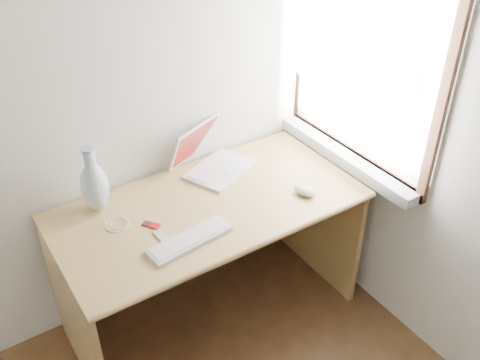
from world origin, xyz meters
TOP-DOWN VIEW (x-y plane):
  - window at (1.72, 1.30)m, footprint 0.11×0.99m
  - desk at (0.93, 1.46)m, footprint 1.42×0.71m
  - laptop at (1.12, 1.62)m, footprint 0.40×0.39m
  - external_keyboard at (0.73, 1.18)m, footprint 0.39×0.16m
  - mouse at (1.35, 1.18)m, footprint 0.10×0.13m
  - ipod at (0.64, 1.37)m, footprint 0.08×0.09m
  - cable_coil at (0.52, 1.45)m, footprint 0.13×0.13m
  - remote at (0.65, 1.27)m, footprint 0.04×0.09m
  - vase at (0.50, 1.61)m, footprint 0.12×0.12m

SIDE VIEW (x-z plane):
  - desk at x=0.93m, z-range 0.16..0.91m
  - cable_coil at x=0.52m, z-range 0.75..0.76m
  - remote at x=0.65m, z-range 0.75..0.76m
  - ipod at x=0.64m, z-range 0.75..0.76m
  - external_keyboard at x=0.73m, z-range 0.75..0.77m
  - mouse at x=1.35m, z-range 0.75..0.79m
  - laptop at x=1.12m, z-range 0.69..0.92m
  - vase at x=0.50m, z-range 0.72..1.04m
  - window at x=1.72m, z-range 0.72..1.83m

